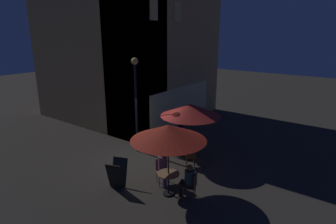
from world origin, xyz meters
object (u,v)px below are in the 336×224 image
at_px(menu_sandwich_board, 117,174).
at_px(cafe_chair_0, 192,184).
at_px(cafe_table_1, 190,147).
at_px(patio_umbrella_0, 168,133).
at_px(patron_seated_0, 188,179).
at_px(patron_seated_1, 163,166).
at_px(patron_standing_3, 181,120).
at_px(cafe_chair_2, 191,155).
at_px(cafe_chair_1, 162,169).
at_px(street_lamp_near_corner, 136,90).
at_px(cafe_table_0, 168,179).
at_px(cafe_chair_3, 174,143).
at_px(patron_seated_2, 177,140).
at_px(patio_umbrella_1, 190,110).

height_order(menu_sandwich_board, cafe_chair_0, menu_sandwich_board).
xyz_separation_m(cafe_table_1, patio_umbrella_0, (-2.79, -0.91, 1.67)).
distance_m(patron_seated_0, patron_seated_1, 1.18).
distance_m(cafe_chair_0, patron_standing_3, 5.77).
distance_m(patio_umbrella_0, patron_seated_0, 1.67).
distance_m(cafe_chair_2, patron_seated_1, 1.71).
height_order(cafe_chair_2, patron_seated_0, patron_seated_0).
bearing_deg(cafe_chair_1, menu_sandwich_board, -94.20).
bearing_deg(cafe_chair_2, cafe_chair_1, 136.78).
xyz_separation_m(street_lamp_near_corner, cafe_chair_1, (-1.56, -2.61, -2.32)).
bearing_deg(cafe_table_0, cafe_chair_1, 52.71).
bearing_deg(patio_umbrella_0, patron_seated_0, -70.79).
height_order(cafe_chair_3, patron_seated_2, patron_seated_2).
height_order(street_lamp_near_corner, patron_seated_0, street_lamp_near_corner).
relative_size(patron_seated_2, patron_standing_3, 0.73).
bearing_deg(patron_seated_0, patron_standing_3, -73.17).
bearing_deg(street_lamp_near_corner, patron_seated_0, -115.29).
bearing_deg(cafe_chair_0, patron_seated_2, -65.89).
height_order(patio_umbrella_0, cafe_chair_1, patio_umbrella_0).
bearing_deg(cafe_table_1, cafe_chair_1, -173.62).
bearing_deg(patron_seated_0, patio_umbrella_0, -0.00).
xyz_separation_m(cafe_chair_0, patron_seated_2, (2.46, 2.32, 0.17)).
relative_size(cafe_chair_2, patron_seated_2, 0.70).
distance_m(menu_sandwich_board, patron_seated_1, 1.62).
bearing_deg(cafe_table_0, menu_sandwich_board, 112.22).
relative_size(cafe_chair_3, patron_seated_2, 0.75).
xyz_separation_m(cafe_chair_1, patron_seated_1, (-0.09, -0.12, 0.16)).
xyz_separation_m(patio_umbrella_1, cafe_chair_3, (-0.08, 0.78, -1.63)).
relative_size(cafe_table_1, cafe_chair_3, 0.79).
xyz_separation_m(patron_seated_2, patron_standing_3, (2.12, 1.19, 0.17)).
distance_m(menu_sandwich_board, patio_umbrella_0, 2.51).
xyz_separation_m(menu_sandwich_board, cafe_table_0, (0.70, -1.71, 0.06)).
bearing_deg(patron_seated_1, cafe_chair_1, 180.00).
bearing_deg(patron_standing_3, patio_umbrella_0, -65.49).
height_order(cafe_chair_1, patron_standing_3, patron_standing_3).
bearing_deg(patio_umbrella_1, cafe_chair_2, -144.82).
relative_size(cafe_table_0, cafe_table_1, 1.05).
relative_size(patio_umbrella_0, cafe_chair_1, 2.66).
height_order(street_lamp_near_corner, cafe_table_1, street_lamp_near_corner).
relative_size(cafe_chair_3, patron_seated_0, 0.79).
bearing_deg(patron_seated_2, menu_sandwich_board, -98.54).
bearing_deg(patio_umbrella_0, cafe_table_0, 180.00).
bearing_deg(cafe_chair_1, patron_seated_0, 25.05).
height_order(street_lamp_near_corner, patio_umbrella_1, street_lamp_near_corner).
xyz_separation_m(street_lamp_near_corner, cafe_table_0, (-2.06, -3.26, -2.30)).
distance_m(street_lamp_near_corner, patron_standing_3, 3.46).
distance_m(patron_seated_1, patron_standing_3, 4.96).
relative_size(patio_umbrella_1, patron_seated_1, 1.96).
height_order(patio_umbrella_0, patio_umbrella_1, patio_umbrella_0).
distance_m(cafe_chair_2, patron_seated_2, 1.29).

